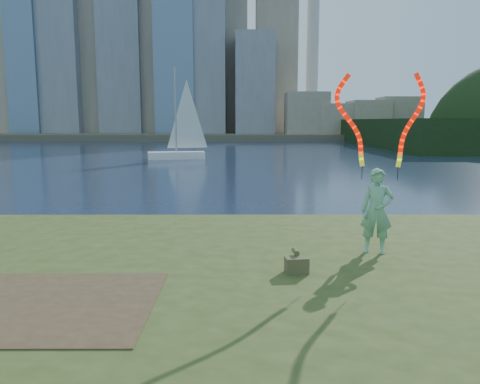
{
  "coord_description": "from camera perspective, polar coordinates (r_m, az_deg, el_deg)",
  "views": [
    {
      "loc": [
        0.75,
        -10.32,
        3.71
      ],
      "look_at": [
        0.79,
        1.0,
        1.98
      ],
      "focal_mm": 35.0,
      "sensor_mm": 36.0,
      "label": 1
    }
  ],
  "objects": [
    {
      "name": "dirt_patch",
      "position": [
        8.24,
        -21.72,
        -12.58
      ],
      "size": [
        3.2,
        3.0,
        0.02
      ],
      "primitive_type": "cube",
      "color": "#47331E",
      "rests_on": "grassy_knoll"
    },
    {
      "name": "canvas_bag",
      "position": [
        9.2,
        6.9,
        -8.72
      ],
      "size": [
        0.46,
        0.52,
        0.42
      ],
      "rotation": [
        0.0,
        0.0,
        0.09
      ],
      "color": "#484B2A",
      "rests_on": "grassy_knoll"
    },
    {
      "name": "woman_with_ribbons",
      "position": [
        10.68,
        16.48,
        0.14
      ],
      "size": [
        2.08,
        0.72,
        4.24
      ],
      "rotation": [
        0.0,
        0.0,
        -0.27
      ],
      "color": "#147837",
      "rests_on": "grassy_knoll"
    },
    {
      "name": "grassy_knoll",
      "position": [
        8.74,
        -5.27,
        -14.06
      ],
      "size": [
        20.0,
        18.0,
        0.8
      ],
      "color": "#364518",
      "rests_on": "ground"
    },
    {
      "name": "far_shore",
      "position": [
        105.37,
        -0.59,
        6.96
      ],
      "size": [
        320.0,
        40.0,
        1.2
      ],
      "primitive_type": "cube",
      "color": "#4D4838",
      "rests_on": "ground"
    },
    {
      "name": "sailboat",
      "position": [
        46.34,
        -7.42,
        5.88
      ],
      "size": [
        5.89,
        2.65,
        8.83
      ],
      "rotation": [
        0.0,
        0.0,
        0.17
      ],
      "color": "white",
      "rests_on": "ground"
    },
    {
      "name": "ground",
      "position": [
        10.99,
        -4.17,
        -11.08
      ],
      "size": [
        320.0,
        320.0,
        0.0
      ],
      "primitive_type": "plane",
      "color": "#19263F",
      "rests_on": "ground"
    }
  ]
}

